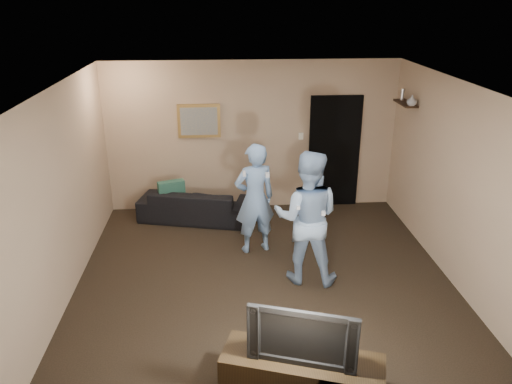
{
  "coord_description": "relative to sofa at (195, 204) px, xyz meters",
  "views": [
    {
      "loc": [
        -0.53,
        -5.84,
        3.62
      ],
      "look_at": [
        -0.09,
        0.3,
        1.15
      ],
      "focal_mm": 35.0,
      "sensor_mm": 36.0,
      "label": 1
    }
  ],
  "objects": [
    {
      "name": "television",
      "position": [
        1.16,
        -4.22,
        0.53
      ],
      "size": [
        0.98,
        0.43,
        0.57
      ],
      "primitive_type": "imported",
      "rotation": [
        0.0,
        0.0,
        -0.31
      ],
      "color": "black",
      "rests_on": "tv_console"
    },
    {
      "name": "wall_left",
      "position": [
        -1.5,
        -2.0,
        1.03
      ],
      "size": [
        0.04,
        5.0,
        2.6
      ],
      "primitive_type": "cube",
      "color": "tan",
      "rests_on": "ground"
    },
    {
      "name": "wii_player_left",
      "position": [
        0.93,
        -1.17,
        0.56
      ],
      "size": [
        0.69,
        0.56,
        1.66
      ],
      "color": "#779DCF",
      "rests_on": "ground"
    },
    {
      "name": "doorway",
      "position": [
        2.45,
        0.47,
        0.73
      ],
      "size": [
        0.9,
        0.06,
        2.0
      ],
      "primitive_type": "cube",
      "color": "black",
      "rests_on": "ground"
    },
    {
      "name": "painting_canvas",
      "position": [
        0.1,
        0.45,
        1.33
      ],
      "size": [
        0.62,
        0.01,
        0.47
      ],
      "primitive_type": "cube",
      "color": "slate",
      "rests_on": "painting_frame"
    },
    {
      "name": "shelf_vase",
      "position": [
        3.39,
        -0.45,
        1.82
      ],
      "size": [
        0.16,
        0.16,
        0.16
      ],
      "primitive_type": "imported",
      "rotation": [
        0.0,
        0.0,
        0.06
      ],
      "color": "#A5A6AA",
      "rests_on": "wall_shelf"
    },
    {
      "name": "tv_console",
      "position": [
        1.16,
        -4.22,
        -0.02
      ],
      "size": [
        1.56,
        0.91,
        0.53
      ],
      "primitive_type": "cube",
      "rotation": [
        0.0,
        0.0,
        -0.31
      ],
      "color": "black",
      "rests_on": "ground"
    },
    {
      "name": "wall_back",
      "position": [
        1.0,
        0.5,
        1.03
      ],
      "size": [
        5.0,
        0.04,
        2.6
      ],
      "primitive_type": "cube",
      "color": "tan",
      "rests_on": "ground"
    },
    {
      "name": "shelf_figurine",
      "position": [
        3.39,
        -0.02,
        1.82
      ],
      "size": [
        0.06,
        0.06,
        0.18
      ],
      "primitive_type": "cylinder",
      "color": "silver",
      "rests_on": "wall_shelf"
    },
    {
      "name": "throw_pillow",
      "position": [
        -0.38,
        0.0,
        0.21
      ],
      "size": [
        0.46,
        0.28,
        0.44
      ],
      "primitive_type": "cube",
      "rotation": [
        0.0,
        0.0,
        0.35
      ],
      "color": "#18483C",
      "rests_on": "sofa"
    },
    {
      "name": "wall_shelf",
      "position": [
        3.39,
        -0.2,
        1.72
      ],
      "size": [
        0.2,
        0.6,
        0.03
      ],
      "primitive_type": "cube",
      "color": "black",
      "rests_on": "wall_right"
    },
    {
      "name": "sofa",
      "position": [
        0.0,
        0.0,
        0.0
      ],
      "size": [
        1.97,
        1.14,
        0.54
      ],
      "primitive_type": "imported",
      "rotation": [
        0.0,
        0.0,
        2.91
      ],
      "color": "black",
      "rests_on": "ground"
    },
    {
      "name": "painting_frame",
      "position": [
        0.1,
        0.48,
        1.33
      ],
      "size": [
        0.72,
        0.05,
        0.57
      ],
      "primitive_type": "cube",
      "color": "olive",
      "rests_on": "wall_back"
    },
    {
      "name": "light_switch",
      "position": [
        1.85,
        0.48,
        1.03
      ],
      "size": [
        0.08,
        0.02,
        0.12
      ],
      "primitive_type": "cube",
      "color": "silver",
      "rests_on": "wall_back"
    },
    {
      "name": "ground",
      "position": [
        1.0,
        -2.0,
        -0.27
      ],
      "size": [
        5.0,
        5.0,
        0.0
      ],
      "primitive_type": "plane",
      "color": "black",
      "rests_on": "ground"
    },
    {
      "name": "wall_right",
      "position": [
        3.5,
        -2.0,
        1.03
      ],
      "size": [
        0.04,
        5.0,
        2.6
      ],
      "primitive_type": "cube",
      "color": "tan",
      "rests_on": "ground"
    },
    {
      "name": "wall_front",
      "position": [
        1.0,
        -4.5,
        1.03
      ],
      "size": [
        5.0,
        0.04,
        2.6
      ],
      "primitive_type": "cube",
      "color": "tan",
      "rests_on": "ground"
    },
    {
      "name": "wii_player_right",
      "position": [
        1.55,
        -2.03,
        0.63
      ],
      "size": [
        1.02,
        0.87,
        1.81
      ],
      "color": "#8FADD1",
      "rests_on": "ground"
    },
    {
      "name": "ceiling",
      "position": [
        1.0,
        -2.0,
        2.33
      ],
      "size": [
        5.0,
        5.0,
        0.04
      ],
      "primitive_type": "cube",
      "color": "silver",
      "rests_on": "wall_back"
    }
  ]
}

